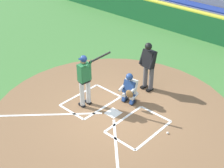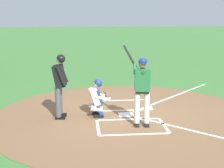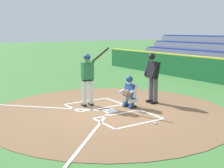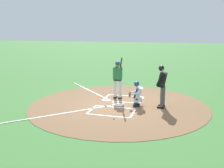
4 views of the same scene
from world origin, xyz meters
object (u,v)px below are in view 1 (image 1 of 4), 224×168
Objects in this scene: plate_umpire at (148,63)px; baseball at (168,133)px; catcher at (130,88)px; batter at (85,77)px.

baseball is (-2.00, 1.61, -1.04)m from plate_umpire.
plate_umpire is at bearing -86.59° from catcher.
catcher is 0.61× the size of plate_umpire.
batter is at bearing 11.75° from baseball.
batter is 1.57m from catcher.
plate_umpire is at bearing -38.78° from baseball.
batter is 28.76× the size of baseball.
batter is at bearing 67.87° from plate_umpire.
plate_umpire is (-0.90, -2.21, -0.02)m from batter.
catcher is at bearing 93.41° from plate_umpire.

